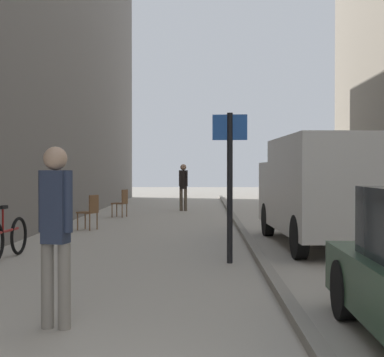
% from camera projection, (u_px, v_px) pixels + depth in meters
% --- Properties ---
extents(ground_plane, '(80.00, 80.00, 0.00)m').
position_uv_depth(ground_plane, '(179.00, 237.00, 14.02)').
color(ground_plane, '#A8A093').
extents(kerb_strip, '(0.16, 40.00, 0.12)m').
position_uv_depth(kerb_strip, '(245.00, 234.00, 13.98)').
color(kerb_strip, gray).
rests_on(kerb_strip, ground_plane).
extents(pedestrian_main_foreground, '(0.35, 0.27, 1.83)m').
position_uv_depth(pedestrian_main_foreground, '(183.00, 184.00, 22.82)').
color(pedestrian_main_foreground, brown).
rests_on(pedestrian_main_foreground, ground_plane).
extents(pedestrian_mid_block, '(0.36, 0.25, 1.85)m').
position_uv_depth(pedestrian_mid_block, '(56.00, 224.00, 5.91)').
color(pedestrian_mid_block, gray).
rests_on(pedestrian_mid_block, ground_plane).
extents(delivery_van, '(2.13, 5.39, 2.28)m').
position_uv_depth(delivery_van, '(322.00, 188.00, 12.35)').
color(delivery_van, silver).
rests_on(delivery_van, ground_plane).
extents(street_sign_post, '(0.60, 0.10, 2.60)m').
position_uv_depth(street_sign_post, '(230.00, 174.00, 10.06)').
color(street_sign_post, black).
rests_on(street_sign_post, ground_plane).
extents(bicycle_leaning, '(0.20, 1.77, 0.98)m').
position_uv_depth(bicycle_leaning, '(7.00, 238.00, 10.54)').
color(bicycle_leaning, black).
rests_on(bicycle_leaning, ground_plane).
extents(cafe_chair_near_window, '(0.55, 0.55, 0.94)m').
position_uv_depth(cafe_chair_near_window, '(122.00, 201.00, 19.81)').
color(cafe_chair_near_window, brown).
rests_on(cafe_chair_near_window, ground_plane).
extents(cafe_chair_by_doorway, '(0.57, 0.57, 0.94)m').
position_uv_depth(cafe_chair_by_doorway, '(90.00, 210.00, 15.62)').
color(cafe_chair_by_doorway, brown).
rests_on(cafe_chair_by_doorway, ground_plane).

